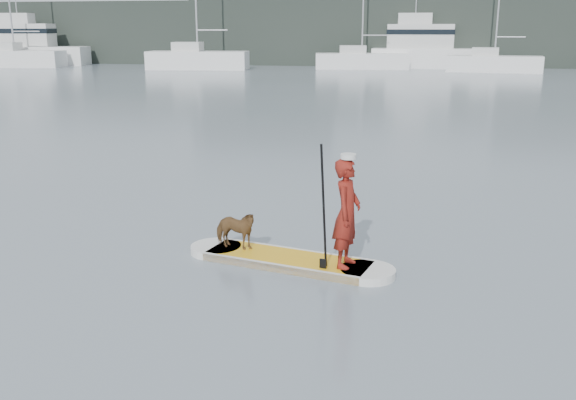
% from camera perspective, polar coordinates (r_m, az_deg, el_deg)
% --- Properties ---
extents(ground, '(140.00, 140.00, 0.00)m').
position_cam_1_polar(ground, '(12.29, -12.65, -1.60)').
color(ground, slate).
rests_on(ground, ground).
extents(paddleboard, '(3.23, 1.38, 0.12)m').
position_cam_1_polar(paddleboard, '(9.70, 0.00, -5.37)').
color(paddleboard, '#ECA916').
rests_on(paddleboard, ground).
extents(paddler, '(0.47, 0.63, 1.57)m').
position_cam_1_polar(paddler, '(9.12, 5.26, -1.18)').
color(paddler, maroon).
rests_on(paddler, paddleboard).
extents(white_cap, '(0.22, 0.22, 0.07)m').
position_cam_1_polar(white_cap, '(8.93, 5.39, 3.88)').
color(white_cap, silver).
rests_on(white_cap, paddler).
extents(dog, '(0.78, 0.48, 0.62)m').
position_cam_1_polar(dog, '(9.96, -4.74, -2.63)').
color(dog, brown).
rests_on(dog, paddleboard).
extents(paddle, '(0.10, 0.30, 2.00)m').
position_cam_1_polar(paddle, '(9.01, 3.18, -2.05)').
color(paddle, black).
rests_on(paddle, ground).
extents(sailboat_a, '(8.90, 3.69, 12.55)m').
position_cam_1_polar(sailboat_a, '(64.99, -23.15, 11.59)').
color(sailboat_a, white).
rests_on(sailboat_a, ground).
extents(sailboat_c, '(8.77, 3.64, 12.27)m').
position_cam_1_polar(sailboat_c, '(56.97, -8.09, 12.33)').
color(sailboat_c, white).
rests_on(sailboat_c, ground).
extents(sailboat_d, '(8.28, 3.63, 11.79)m').
position_cam_1_polar(sailboat_d, '(57.48, 6.50, 12.34)').
color(sailboat_d, white).
rests_on(sailboat_d, ground).
extents(sailboat_e, '(7.62, 3.24, 10.72)m').
position_cam_1_polar(sailboat_e, '(55.40, 17.78, 11.57)').
color(sailboat_e, white).
rests_on(sailboat_e, ground).
extents(motor_yacht_a, '(10.51, 3.53, 6.25)m').
position_cam_1_polar(motor_yacht_a, '(59.81, 12.22, 13.09)').
color(motor_yacht_a, white).
rests_on(motor_yacht_a, ground).
extents(motor_yacht_b, '(10.07, 4.87, 6.37)m').
position_cam_1_polar(motor_yacht_b, '(67.94, -21.90, 12.59)').
color(motor_yacht_b, white).
rests_on(motor_yacht_b, ground).
extents(shore_mass, '(90.00, 6.00, 6.00)m').
position_cam_1_polar(shore_mass, '(63.97, 6.61, 14.54)').
color(shore_mass, black).
rests_on(shore_mass, ground).
extents(shore_building_west, '(14.00, 4.00, 9.00)m').
position_cam_1_polar(shore_building_west, '(66.47, -2.26, 15.93)').
color(shore_building_west, black).
rests_on(shore_building_west, ground).
extents(shore_building_east, '(10.00, 4.00, 8.00)m').
position_cam_1_polar(shore_building_east, '(66.13, 22.97, 14.37)').
color(shore_building_east, black).
rests_on(shore_building_east, ground).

